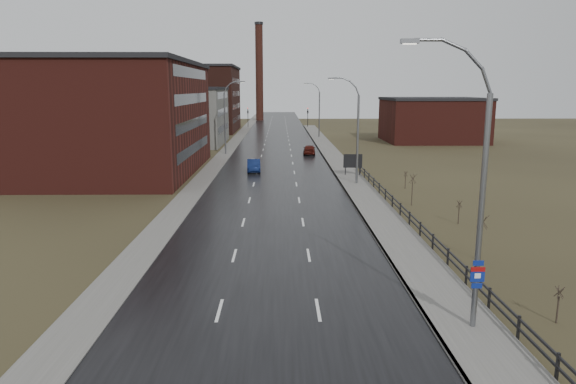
{
  "coord_description": "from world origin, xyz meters",
  "views": [
    {
      "loc": [
        0.55,
        -18.32,
        10.18
      ],
      "look_at": [
        1.1,
        17.22,
        3.0
      ],
      "focal_mm": 32.0,
      "sensor_mm": 36.0,
      "label": 1
    }
  ],
  "objects_px": {
    "streetlight_main": "(475,192)",
    "car_far": "(309,150)",
    "billboard": "(353,162)",
    "car_near": "(254,166)"
  },
  "relations": [
    {
      "from": "streetlight_main",
      "to": "car_near",
      "type": "xyz_separation_m",
      "value": [
        -11.19,
        42.79,
        -5.3
      ]
    },
    {
      "from": "billboard",
      "to": "car_far",
      "type": "height_order",
      "value": "billboard"
    },
    {
      "from": "billboard",
      "to": "streetlight_main",
      "type": "bearing_deg",
      "value": -90.92
    },
    {
      "from": "billboard",
      "to": "car_near",
      "type": "relative_size",
      "value": 0.58
    },
    {
      "from": "car_near",
      "to": "car_far",
      "type": "relative_size",
      "value": 0.99
    },
    {
      "from": "billboard",
      "to": "car_near",
      "type": "bearing_deg",
      "value": 163.48
    },
    {
      "from": "streetlight_main",
      "to": "car_near",
      "type": "distance_m",
      "value": 44.55
    },
    {
      "from": "streetlight_main",
      "to": "car_far",
      "type": "relative_size",
      "value": 2.6
    },
    {
      "from": "billboard",
      "to": "car_near",
      "type": "distance_m",
      "value": 12.37
    },
    {
      "from": "streetlight_main",
      "to": "car_near",
      "type": "relative_size",
      "value": 2.63
    }
  ]
}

